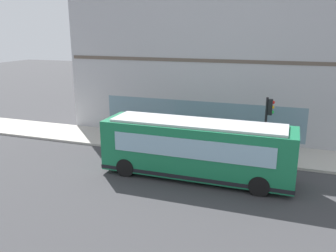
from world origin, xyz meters
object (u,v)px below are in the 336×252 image
fire_hydrant (246,148)px  pedestrian_near_building_entrance (129,123)px  city_bus_nearside (196,149)px  pedestrian_near_hydrant (200,131)px  traffic_light_near_corner (268,117)px  pedestrian_walking_along_curb (109,126)px  newspaper_vending_box (151,137)px

fire_hydrant → pedestrian_near_building_entrance: pedestrian_near_building_entrance is taller
city_bus_nearside → pedestrian_near_hydrant: bearing=11.9°
city_bus_nearside → pedestrian_near_building_entrance: (5.67, 6.54, -0.53)m
traffic_light_near_corner → pedestrian_walking_along_curb: size_ratio=2.42×
city_bus_nearside → fire_hydrant: city_bus_nearside is taller
traffic_light_near_corner → fire_hydrant: bearing=55.1°
traffic_light_near_corner → fire_hydrant: (0.85, 1.21, -2.28)m
city_bus_nearside → newspaper_vending_box: bearing=45.0°
newspaper_vending_box → pedestrian_near_building_entrance: bearing=58.2°
city_bus_nearside → pedestrian_near_building_entrance: bearing=49.1°
pedestrian_near_building_entrance → newspaper_vending_box: size_ratio=1.71×
traffic_light_near_corner → pedestrian_near_building_entrance: 10.33m
traffic_light_near_corner → fire_hydrant: traffic_light_near_corner is taller
city_bus_nearside → pedestrian_near_hydrant: (4.80, 1.01, -0.43)m
city_bus_nearside → traffic_light_near_corner: bearing=-45.1°
traffic_light_near_corner → pedestrian_near_building_entrance: (2.31, 9.91, -1.77)m
city_bus_nearside → fire_hydrant: 4.83m
fire_hydrant → newspaper_vending_box: newspaper_vending_box is taller
newspaper_vending_box → city_bus_nearside: bearing=-135.0°
pedestrian_walking_along_curb → city_bus_nearside: bearing=-119.5°
fire_hydrant → pedestrian_near_hydrant: (0.60, 3.17, 0.61)m
pedestrian_walking_along_curb → newspaper_vending_box: 3.26m
fire_hydrant → pedestrian_walking_along_curb: bearing=89.8°
traffic_light_near_corner → newspaper_vending_box: 7.97m
city_bus_nearside → pedestrian_walking_along_curb: city_bus_nearside is taller
city_bus_nearside → newspaper_vending_box: size_ratio=11.17×
city_bus_nearside → pedestrian_near_hydrant: size_ratio=5.94×
fire_hydrant → pedestrian_near_building_entrance: bearing=80.4°
city_bus_nearside → fire_hydrant: bearing=-27.2°
traffic_light_near_corner → newspaper_vending_box: (0.89, 7.61, -2.19)m
city_bus_nearside → traffic_light_near_corner: (3.35, -3.37, 1.24)m
traffic_light_near_corner → pedestrian_walking_along_curb: 11.01m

